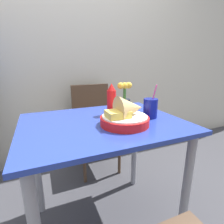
% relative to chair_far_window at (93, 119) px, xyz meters
% --- Properties ---
extents(ground_plane, '(12.00, 12.00, 0.00)m').
position_rel_chair_far_window_xyz_m(ground_plane, '(-0.17, -0.77, -0.52)').
color(ground_plane, '#38383D').
extents(wall_window, '(7.00, 0.06, 2.60)m').
position_rel_chair_far_window_xyz_m(wall_window, '(-0.17, 0.27, 0.78)').
color(wall_window, '#B7B2A3').
rests_on(wall_window, ground_plane).
extents(dining_table, '(0.93, 0.72, 0.77)m').
position_rel_chair_far_window_xyz_m(dining_table, '(-0.17, -0.77, 0.11)').
color(dining_table, '#233893').
rests_on(dining_table, ground_plane).
extents(chair_far_window, '(0.40, 0.40, 0.88)m').
position_rel_chair_far_window_xyz_m(chair_far_window, '(0.00, 0.00, 0.00)').
color(chair_far_window, '#473323').
rests_on(chair_far_window, ground_plane).
extents(food_basket, '(0.27, 0.27, 0.16)m').
position_rel_chair_far_window_xyz_m(food_basket, '(-0.07, -0.88, 0.30)').
color(food_basket, red).
rests_on(food_basket, dining_table).
extents(ketchup_bottle, '(0.06, 0.06, 0.21)m').
position_rel_chair_far_window_xyz_m(ketchup_bottle, '(-0.07, -0.67, 0.35)').
color(ketchup_bottle, red).
rests_on(ketchup_bottle, dining_table).
extents(drink_cup, '(0.09, 0.09, 0.21)m').
position_rel_chair_far_window_xyz_m(drink_cup, '(0.13, -0.82, 0.30)').
color(drink_cup, navy).
rests_on(drink_cup, dining_table).
extents(flower_vase, '(0.11, 0.08, 0.21)m').
position_rel_chair_far_window_xyz_m(flower_vase, '(0.04, -0.64, 0.34)').
color(flower_vase, black).
rests_on(flower_vase, dining_table).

